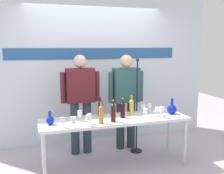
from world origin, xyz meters
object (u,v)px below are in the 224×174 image
wine_bottle_3 (131,106)px  wine_glass_left_3 (89,117)px  decanter_blue_left (50,120)px  wine_glass_left_0 (63,120)px  wine_glass_right_5 (149,106)px  presenter_left (81,97)px  wine_glass_left_4 (80,114)px  wine_glass_left_2 (73,120)px  presenter_right (126,95)px  wine_bottle_0 (100,108)px  wine_glass_left_1 (88,118)px  wine_bottle_4 (123,109)px  wine_glass_right_4 (157,110)px  wine_bottle_1 (113,112)px  microphone_stand (137,121)px  decanter_blue_right (172,109)px  wine_glass_right_0 (143,107)px  wine_glass_right_2 (162,110)px  wine_bottle_2 (101,114)px  display_table (115,123)px  wine_glass_right_3 (161,109)px  wine_glass_right_1 (145,111)px

wine_bottle_3 → wine_glass_left_3: bearing=-159.1°
decanter_blue_left → wine_bottle_3: 1.25m
wine_glass_left_0 → wine_glass_right_5: wine_glass_right_5 is taller
presenter_left → wine_glass_left_4: presenter_left is taller
wine_glass_left_2 → presenter_right: bearing=39.5°
presenter_left → wine_glass_left_2: 0.91m
wine_bottle_0 → wine_glass_left_1: (-0.28, -0.42, -0.02)m
wine_bottle_4 → wine_glass_right_4: size_ratio=2.15×
wine_bottle_3 → wine_bottle_0: bearing=171.8°
wine_glass_left_3 → wine_bottle_1: bearing=0.7°
wine_glass_left_0 → wine_glass_left_4: wine_glass_left_4 is taller
wine_glass_right_4 → microphone_stand: 0.57m
decanter_blue_right → wine_glass_right_0: size_ratio=1.71×
wine_bottle_1 → wine_glass_right_2: (0.76, -0.01, -0.02)m
wine_glass_left_4 → wine_glass_right_0: 1.05m
presenter_left → wine_glass_left_0: size_ratio=11.95×
decanter_blue_right → decanter_blue_left: bearing=-180.0°
wine_bottle_2 → wine_glass_right_5: 0.96m
decanter_blue_right → wine_glass_left_2: size_ratio=1.66×
presenter_right → wine_bottle_0: (-0.57, -0.42, -0.08)m
wine_bottle_1 → wine_bottle_4: bearing=39.1°
presenter_right → wine_glass_left_4: presenter_right is taller
wine_bottle_2 → microphone_stand: bearing=36.9°
wine_bottle_1 → wine_glass_right_2: 0.76m
presenter_left → wine_bottle_4: size_ratio=5.58×
presenter_right → wine_bottle_4: (-0.27, -0.60, -0.08)m
decanter_blue_left → wine_glass_left_4: decanter_blue_left is taller
microphone_stand → wine_bottle_0: bearing=-163.2°
wine_glass_left_3 → wine_bottle_0: bearing=54.7°
presenter_right → wine_bottle_0: size_ratio=5.52×
wine_glass_left_0 → wine_glass_right_4: 1.44m
decanter_blue_left → wine_bottle_3: bearing=6.4°
display_table → wine_glass_left_0: bearing=-165.4°
wine_glass_right_2 → wine_glass_right_5: (-0.05, 0.33, -0.01)m
wine_glass_right_4 → wine_glass_left_0: bearing=-174.5°
wine_glass_right_3 → microphone_stand: size_ratio=0.08×
wine_glass_right_5 → wine_bottle_3: bearing=-171.5°
wine_glass_left_4 → wine_glass_right_5: (1.15, 0.14, 0.00)m
wine_glass_right_2 → wine_glass_right_4: 0.10m
decanter_blue_left → wine_glass_right_4: decanter_blue_left is taller
wine_bottle_1 → wine_glass_left_1: wine_bottle_1 is taller
wine_glass_right_1 → wine_glass_right_3: (0.27, 0.02, 0.01)m
wine_glass_left_3 → presenter_left: bearing=88.7°
decanter_blue_left → presenter_right: bearing=25.4°
decanter_blue_left → wine_glass_right_1: 1.40m
decanter_blue_right → wine_bottle_4: (-0.81, 0.03, 0.04)m
decanter_blue_left → wine_glass_right_1: size_ratio=1.52×
decanter_blue_left → wine_glass_left_1: bearing=-23.8°
presenter_left → decanter_blue_left: bearing=-130.3°
decanter_blue_left → presenter_left: presenter_left is taller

